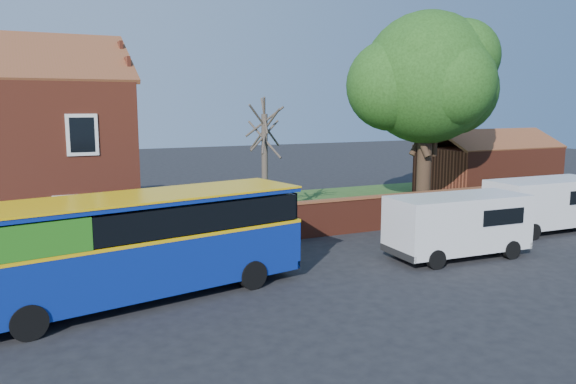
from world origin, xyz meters
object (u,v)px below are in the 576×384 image
bus (125,243)px  large_tree (426,82)px  van_far (545,202)px  van_near (458,223)px

bus → large_tree: large_tree is taller
van_far → large_tree: bearing=108.9°
bus → large_tree: 19.02m
bus → van_near: bus is taller
large_tree → bus: bearing=-155.5°
large_tree → van_far: bearing=-72.8°
van_near → van_far: van_far is taller
van_far → large_tree: (-1.92, 6.22, 5.49)m
van_far → large_tree: 8.52m
bus → van_far: bearing=-6.9°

